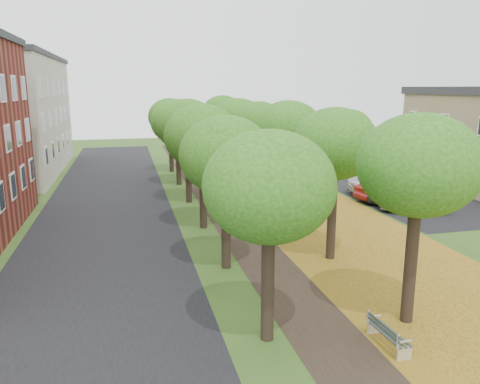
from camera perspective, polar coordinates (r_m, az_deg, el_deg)
ground at (r=15.78m, az=11.29°, el=-16.18°), size 120.00×120.00×0.00m
street_asphalt at (r=28.50m, az=-16.04°, el=-3.20°), size 8.00×70.00×0.01m
footpath at (r=29.11m, az=-1.14°, el=-2.37°), size 3.20×70.00×0.01m
leaf_verge at (r=30.55m, az=8.06°, el=-1.77°), size 7.50×70.00×0.01m
parking_lot at (r=35.35m, az=20.37°, el=-0.48°), size 9.00×16.00×0.01m
tree_row_west at (r=27.85m, az=-5.64°, el=7.24°), size 3.93×33.93×6.66m
tree_row_east at (r=28.91m, az=3.90°, el=7.47°), size 3.93×33.93×6.66m
bench at (r=15.10m, az=17.52°, el=-16.16°), size 0.58×1.70×0.79m
car_silver at (r=30.83m, az=20.41°, el=-0.97°), size 4.49×2.93×1.42m
car_red at (r=33.22m, az=17.63°, el=0.25°), size 4.73×2.13×1.51m
car_grey at (r=32.66m, az=18.61°, el=-0.17°), size 4.90×2.61×1.35m
car_white at (r=35.00m, az=17.51°, el=0.88°), size 5.84×3.42×1.53m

